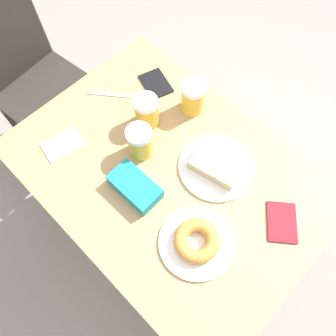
{
  "coord_description": "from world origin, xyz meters",
  "views": [
    {
      "loc": [
        -0.33,
        -0.32,
        1.69
      ],
      "look_at": [
        0.0,
        0.0,
        0.74
      ],
      "focal_mm": 35.0,
      "sensor_mm": 36.0,
      "label": 1
    }
  ],
  "objects_px": {
    "napkin_folded": "(62,144)",
    "fork": "(110,95)",
    "beer_mug_left": "(140,142)",
    "beer_mug_center": "(193,98)",
    "chair": "(24,67)",
    "passport_far_edge": "(156,84)",
    "passport_near_edge": "(282,222)",
    "plate_with_cake": "(217,165)",
    "plate_with_donut": "(197,241)",
    "beer_mug_right": "(146,112)",
    "blue_pouch": "(135,187)"
  },
  "relations": [
    {
      "from": "fork",
      "to": "passport_near_edge",
      "type": "bearing_deg",
      "value": -86.39
    },
    {
      "from": "napkin_folded",
      "to": "passport_near_edge",
      "type": "bearing_deg",
      "value": -66.77
    },
    {
      "from": "beer_mug_center",
      "to": "fork",
      "type": "height_order",
      "value": "beer_mug_center"
    },
    {
      "from": "beer_mug_right",
      "to": "passport_near_edge",
      "type": "distance_m",
      "value": 0.56
    },
    {
      "from": "beer_mug_left",
      "to": "passport_far_edge",
      "type": "height_order",
      "value": "beer_mug_left"
    },
    {
      "from": "passport_near_edge",
      "to": "blue_pouch",
      "type": "bearing_deg",
      "value": 120.93
    },
    {
      "from": "blue_pouch",
      "to": "fork",
      "type": "bearing_deg",
      "value": 60.93
    },
    {
      "from": "passport_near_edge",
      "to": "napkin_folded",
      "type": "bearing_deg",
      "value": 113.23
    },
    {
      "from": "beer_mug_center",
      "to": "passport_near_edge",
      "type": "xyz_separation_m",
      "value": [
        -0.12,
        -0.48,
        -0.06
      ]
    },
    {
      "from": "plate_with_cake",
      "to": "blue_pouch",
      "type": "bearing_deg",
      "value": 151.12
    },
    {
      "from": "chair",
      "to": "passport_far_edge",
      "type": "xyz_separation_m",
      "value": [
        0.25,
        -0.61,
        0.18
      ]
    },
    {
      "from": "passport_far_edge",
      "to": "blue_pouch",
      "type": "height_order",
      "value": "blue_pouch"
    },
    {
      "from": "passport_near_edge",
      "to": "beer_mug_left",
      "type": "bearing_deg",
      "value": 104.64
    },
    {
      "from": "napkin_folded",
      "to": "fork",
      "type": "distance_m",
      "value": 0.25
    },
    {
      "from": "plate_with_cake",
      "to": "plate_with_donut",
      "type": "bearing_deg",
      "value": -152.41
    },
    {
      "from": "beer_mug_left",
      "to": "chair",
      "type": "bearing_deg",
      "value": 91.26
    },
    {
      "from": "fork",
      "to": "beer_mug_left",
      "type": "bearing_deg",
      "value": -107.54
    },
    {
      "from": "plate_with_cake",
      "to": "beer_mug_center",
      "type": "bearing_deg",
      "value": 61.26
    },
    {
      "from": "plate_with_donut",
      "to": "beer_mug_center",
      "type": "xyz_separation_m",
      "value": [
        0.35,
        0.34,
        0.04
      ]
    },
    {
      "from": "chair",
      "to": "beer_mug_right",
      "type": "distance_m",
      "value": 0.75
    },
    {
      "from": "plate_with_cake",
      "to": "fork",
      "type": "height_order",
      "value": "plate_with_cake"
    },
    {
      "from": "beer_mug_left",
      "to": "beer_mug_center",
      "type": "distance_m",
      "value": 0.25
    },
    {
      "from": "plate_with_donut",
      "to": "fork",
      "type": "bearing_deg",
      "value": 73.02
    },
    {
      "from": "fork",
      "to": "passport_far_edge",
      "type": "height_order",
      "value": "passport_far_edge"
    },
    {
      "from": "passport_near_edge",
      "to": "beer_mug_center",
      "type": "bearing_deg",
      "value": 75.9
    },
    {
      "from": "beer_mug_center",
      "to": "beer_mug_left",
      "type": "bearing_deg",
      "value": 179.41
    },
    {
      "from": "plate_with_donut",
      "to": "passport_far_edge",
      "type": "bearing_deg",
      "value": 56.52
    },
    {
      "from": "passport_near_edge",
      "to": "plate_with_cake",
      "type": "bearing_deg",
      "value": 89.69
    },
    {
      "from": "passport_near_edge",
      "to": "passport_far_edge",
      "type": "relative_size",
      "value": 1.04
    },
    {
      "from": "plate_with_donut",
      "to": "passport_far_edge",
      "type": "relative_size",
      "value": 1.51
    },
    {
      "from": "beer_mug_left",
      "to": "napkin_folded",
      "type": "xyz_separation_m",
      "value": [
        -0.17,
        0.21,
        -0.06
      ]
    },
    {
      "from": "beer_mug_center",
      "to": "passport_far_edge",
      "type": "relative_size",
      "value": 0.81
    },
    {
      "from": "napkin_folded",
      "to": "passport_near_edge",
      "type": "distance_m",
      "value": 0.75
    },
    {
      "from": "plate_with_cake",
      "to": "passport_far_edge",
      "type": "bearing_deg",
      "value": 74.68
    },
    {
      "from": "napkin_folded",
      "to": "beer_mug_center",
      "type": "bearing_deg",
      "value": -26.79
    },
    {
      "from": "fork",
      "to": "passport_near_edge",
      "type": "relative_size",
      "value": 0.89
    },
    {
      "from": "chair",
      "to": "plate_with_donut",
      "type": "bearing_deg",
      "value": -100.67
    },
    {
      "from": "blue_pouch",
      "to": "passport_far_edge",
      "type": "bearing_deg",
      "value": 36.61
    },
    {
      "from": "chair",
      "to": "napkin_folded",
      "type": "bearing_deg",
      "value": -111.56
    },
    {
      "from": "plate_with_cake",
      "to": "beer_mug_left",
      "type": "height_order",
      "value": "beer_mug_left"
    },
    {
      "from": "chair",
      "to": "plate_with_cake",
      "type": "distance_m",
      "value": 1.02
    },
    {
      "from": "chair",
      "to": "beer_mug_center",
      "type": "xyz_separation_m",
      "value": [
        0.26,
        -0.78,
        0.24
      ]
    },
    {
      "from": "beer_mug_left",
      "to": "beer_mug_center",
      "type": "relative_size",
      "value": 1.0
    },
    {
      "from": "plate_with_donut",
      "to": "napkin_folded",
      "type": "bearing_deg",
      "value": 97.25
    },
    {
      "from": "plate_with_cake",
      "to": "beer_mug_center",
      "type": "xyz_separation_m",
      "value": [
        0.12,
        0.22,
        0.04
      ]
    },
    {
      "from": "beer_mug_left",
      "to": "fork",
      "type": "relative_size",
      "value": 0.88
    },
    {
      "from": "napkin_folded",
      "to": "fork",
      "type": "bearing_deg",
      "value": 9.96
    },
    {
      "from": "plate_with_donut",
      "to": "beer_mug_right",
      "type": "distance_m",
      "value": 0.46
    },
    {
      "from": "plate_with_donut",
      "to": "plate_with_cake",
      "type": "bearing_deg",
      "value": 27.59
    },
    {
      "from": "fork",
      "to": "blue_pouch",
      "type": "xyz_separation_m",
      "value": [
        -0.19,
        -0.34,
        0.02
      ]
    }
  ]
}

